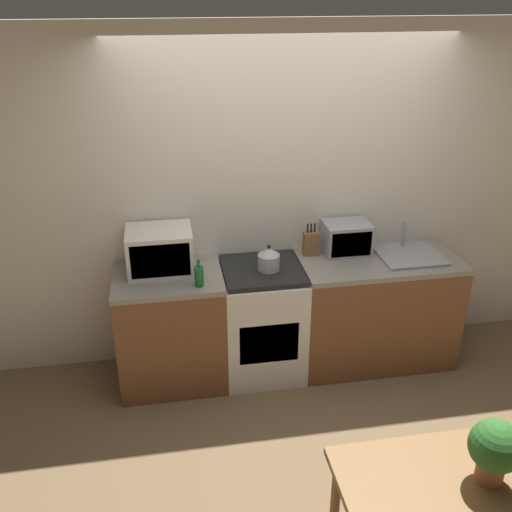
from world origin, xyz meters
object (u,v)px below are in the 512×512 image
stove_range (262,320)px  toaster_oven (346,238)px  dining_table (442,501)px  microwave (160,250)px  kettle (269,259)px  bottle (199,276)px

stove_range → toaster_oven: (0.69, 0.16, 0.58)m
dining_table → microwave: bearing=120.7°
stove_range → microwave: 0.96m
stove_range → toaster_oven: size_ratio=2.54×
kettle → dining_table: (0.45, -1.95, -0.36)m
kettle → bottle: 0.55m
toaster_oven → microwave: bearing=-177.8°
bottle → toaster_oven: bearing=16.6°
bottle → dining_table: bearing=-61.3°
toaster_oven → dining_table: toaster_oven is taller
bottle → dining_table: size_ratio=0.21×
toaster_oven → dining_table: (-0.19, -2.13, -0.40)m
stove_range → bottle: bottle is taller
toaster_oven → dining_table: 2.18m
stove_range → kettle: (0.04, -0.03, 0.54)m
stove_range → dining_table: (0.50, -1.98, 0.18)m
microwave → dining_table: microwave is taller
bottle → dining_table: 2.06m
stove_range → bottle: bearing=-158.1°
toaster_oven → dining_table: bearing=-95.2°
bottle → dining_table: bottle is taller
kettle → dining_table: size_ratio=0.21×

